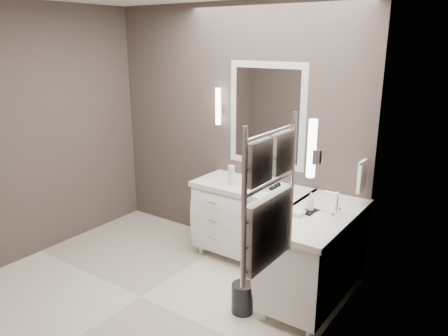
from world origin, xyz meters
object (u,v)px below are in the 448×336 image
Objects in this scene: vanity_back at (252,218)px; waste_bin at (242,298)px; vanity_right at (316,251)px; towel_ladder at (269,205)px.

vanity_back is 4.56× the size of waste_bin.
waste_bin is (-0.43, -0.54, -0.35)m from vanity_right.
towel_ladder is at bearing -55.90° from vanity_back.
vanity_right is 1.60m from towel_ladder.
vanity_back is at bearing 117.36° from waste_bin.
vanity_right reaches higher than waste_bin.
vanity_back is 1.00× the size of vanity_right.
vanity_back and vanity_right have the same top height.
waste_bin is at bearing -62.64° from vanity_back.
towel_ladder is at bearing -49.28° from waste_bin.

